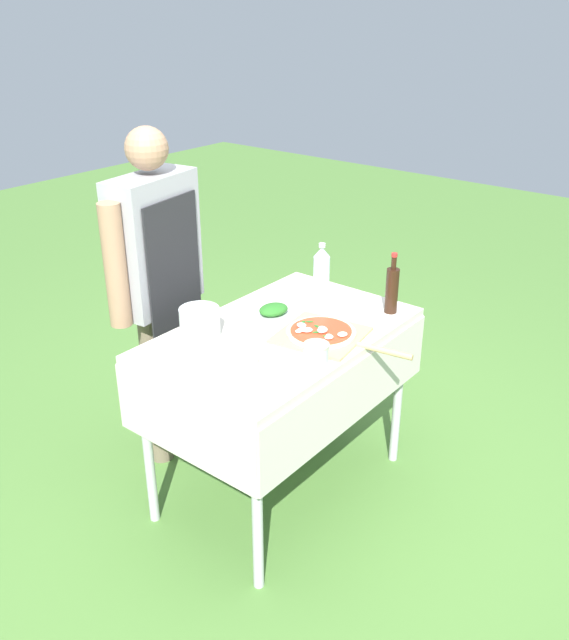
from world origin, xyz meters
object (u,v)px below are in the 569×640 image
(prep_table, at_px, (281,352))
(person_cook, at_px, (158,275))
(water_bottle, at_px, (321,272))
(mixing_tub, at_px, (200,323))
(plate_stack, at_px, (223,362))
(sauce_jar, at_px, (316,356))
(herb_container, at_px, (274,310))
(oil_bottle, at_px, (392,289))
(pizza_on_peel, at_px, (324,334))

(prep_table, height_order, person_cook, person_cook)
(person_cook, relative_size, water_bottle, 6.26)
(person_cook, xyz_separation_m, mixing_tub, (-0.14, -0.40, -0.06))
(plate_stack, relative_size, sauce_jar, 2.82)
(prep_table, xyz_separation_m, herb_container, (0.10, 0.12, 0.12))
(oil_bottle, distance_m, mixing_tub, 0.84)
(oil_bottle, relative_size, mixing_tub, 1.68)
(person_cook, xyz_separation_m, plate_stack, (-0.26, -0.63, -0.11))
(prep_table, height_order, water_bottle, water_bottle)
(water_bottle, height_order, mixing_tub, water_bottle)
(herb_container, xyz_separation_m, mixing_tub, (-0.34, 0.10, 0.04))
(herb_container, bearing_deg, oil_bottle, -47.05)
(prep_table, xyz_separation_m, oil_bottle, (0.45, -0.26, 0.21))
(person_cook, relative_size, sauce_jar, 16.28)
(water_bottle, bearing_deg, herb_container, 174.20)
(plate_stack, bearing_deg, mixing_tub, 63.39)
(person_cook, height_order, plate_stack, person_cook)
(oil_bottle, relative_size, herb_container, 1.48)
(prep_table, bearing_deg, water_bottle, 11.96)
(water_bottle, xyz_separation_m, plate_stack, (-0.77, -0.10, -0.10))
(prep_table, bearing_deg, sauce_jar, -117.31)
(water_bottle, bearing_deg, mixing_tub, 168.31)
(water_bottle, xyz_separation_m, herb_container, (-0.31, 0.03, -0.09))
(oil_bottle, distance_m, water_bottle, 0.35)
(pizza_on_peel, relative_size, sauce_jar, 5.88)
(prep_table, height_order, mixing_tub, mixing_tub)
(pizza_on_peel, height_order, plate_stack, pizza_on_peel)
(oil_bottle, xyz_separation_m, plate_stack, (-0.81, 0.24, -0.09))
(oil_bottle, relative_size, sauce_jar, 2.80)
(mixing_tub, distance_m, plate_stack, 0.27)
(mixing_tub, relative_size, sauce_jar, 1.67)
(person_cook, height_order, oil_bottle, person_cook)
(plate_stack, distance_m, sauce_jar, 0.35)
(person_cook, bearing_deg, oil_bottle, 113.60)
(water_bottle, relative_size, plate_stack, 0.92)
(mixing_tub, bearing_deg, herb_container, -16.78)
(herb_container, bearing_deg, sauce_jar, -121.06)
(pizza_on_peel, distance_m, mixing_tub, 0.50)
(prep_table, xyz_separation_m, person_cook, (-0.11, 0.62, 0.23))
(prep_table, distance_m, sauce_jar, 0.35)
(oil_bottle, distance_m, herb_container, 0.52)
(person_cook, bearing_deg, water_bottle, 125.16)
(water_bottle, xyz_separation_m, sauce_jar, (-0.55, -0.37, -0.08))
(plate_stack, bearing_deg, herb_container, 15.97)
(prep_table, distance_m, mixing_tub, 0.37)
(person_cook, xyz_separation_m, pizza_on_peel, (0.17, -0.79, -0.11))
(mixing_tub, bearing_deg, person_cook, 70.55)
(prep_table, relative_size, mixing_tub, 7.09)
(sauce_jar, bearing_deg, water_bottle, 34.16)
(pizza_on_peel, relative_size, herb_container, 3.10)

